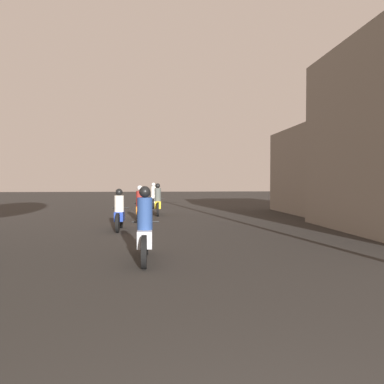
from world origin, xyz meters
TOP-DOWN VIEW (x-y plane):
  - motorcycle_silver at (-0.78, 6.73)m, footprint 0.60×2.07m
  - motorcycle_blue at (-1.81, 11.88)m, footprint 0.60×1.91m
  - motorcycle_orange at (-1.23, 15.07)m, footprint 0.60×1.84m
  - motorcycle_yellow at (-0.45, 17.56)m, footprint 0.60×2.07m
  - motorcycle_white at (-0.68, 22.65)m, footprint 0.60×2.05m
  - building_right_far at (8.84, 18.05)m, footprint 4.95×5.63m

SIDE VIEW (x-z plane):
  - motorcycle_blue at x=-1.81m, z-range -0.13..1.31m
  - motorcycle_orange at x=-1.23m, z-range -0.14..1.37m
  - motorcycle_silver at x=-0.78m, z-range -0.17..1.43m
  - motorcycle_yellow at x=-0.45m, z-range -0.17..1.43m
  - motorcycle_white at x=-0.68m, z-range -0.17..1.44m
  - building_right_far at x=8.84m, z-range 0.00..4.46m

